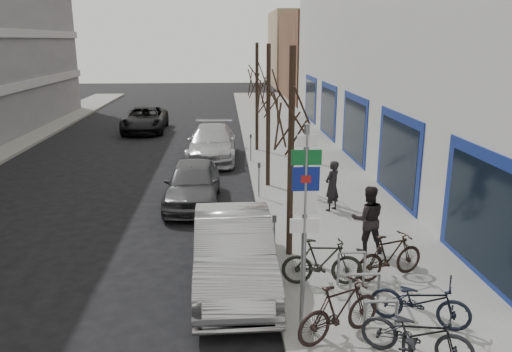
{
  "coord_description": "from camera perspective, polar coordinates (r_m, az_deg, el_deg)",
  "views": [
    {
      "loc": [
        0.95,
        -8.63,
        5.63
      ],
      "look_at": [
        1.79,
        4.6,
        2.0
      ],
      "focal_mm": 35.0,
      "sensor_mm": 36.0,
      "label": 1
    }
  ],
  "objects": [
    {
      "name": "ground",
      "position": [
        10.34,
        -8.74,
        -17.86
      ],
      "size": [
        120.0,
        120.0,
        0.0
      ],
      "primitive_type": "plane",
      "color": "black",
      "rests_on": "ground"
    },
    {
      "name": "sidewalk_east",
      "position": [
        19.76,
        6.85,
        -1.13
      ],
      "size": [
        5.0,
        70.0,
        0.15
      ],
      "primitive_type": "cube",
      "color": "slate",
      "rests_on": "ground"
    },
    {
      "name": "brick_building_far",
      "position": [
        50.12,
        10.54,
        13.2
      ],
      "size": [
        12.0,
        14.0,
        8.0
      ],
      "primitive_type": "cube",
      "color": "brown",
      "rests_on": "ground"
    },
    {
      "name": "tan_building_far",
      "position": [
        64.86,
        7.74,
        14.18
      ],
      "size": [
        13.0,
        12.0,
        9.0
      ],
      "primitive_type": "cube",
      "color": "#937A5B",
      "rests_on": "ground"
    },
    {
      "name": "highway_sign_pole",
      "position": [
        9.29,
        5.58,
        -4.72
      ],
      "size": [
        0.55,
        0.1,
        4.2
      ],
      "color": "gray",
      "rests_on": "ground"
    },
    {
      "name": "bike_rack",
      "position": [
        10.86,
        12.29,
        -12.31
      ],
      "size": [
        0.66,
        2.26,
        0.83
      ],
      "color": "gray",
      "rests_on": "sidewalk_east"
    },
    {
      "name": "tree_near",
      "position": [
        12.33,
        4.12,
        8.17
      ],
      "size": [
        1.8,
        1.8,
        5.5
      ],
      "color": "black",
      "rests_on": "ground"
    },
    {
      "name": "tree_mid",
      "position": [
        18.76,
        1.43,
        10.64
      ],
      "size": [
        1.8,
        1.8,
        5.5
      ],
      "color": "black",
      "rests_on": "ground"
    },
    {
      "name": "tree_far",
      "position": [
        25.23,
        0.11,
        11.85
      ],
      "size": [
        1.8,
        1.8,
        5.5
      ],
      "color": "black",
      "rests_on": "ground"
    },
    {
      "name": "meter_front",
      "position": [
        12.6,
        2.1,
        -6.66
      ],
      "size": [
        0.1,
        0.08,
        1.27
      ],
      "color": "gray",
      "rests_on": "sidewalk_east"
    },
    {
      "name": "meter_mid",
      "position": [
        17.8,
        0.35,
        -0.04
      ],
      "size": [
        0.1,
        0.08,
        1.27
      ],
      "color": "gray",
      "rests_on": "sidewalk_east"
    },
    {
      "name": "meter_back",
      "position": [
        23.14,
        -0.6,
        3.56
      ],
      "size": [
        0.1,
        0.08,
        1.27
      ],
      "color": "gray",
      "rests_on": "sidewalk_east"
    },
    {
      "name": "bike_near_right",
      "position": [
        9.81,
        9.54,
        -14.86
      ],
      "size": [
        1.98,
        1.36,
        1.17
      ],
      "primitive_type": "imported",
      "rotation": [
        0.0,
        0.0,
        2.03
      ],
      "color": "black",
      "rests_on": "sidewalk_east"
    },
    {
      "name": "bike_mid_curb",
      "position": [
        10.61,
        18.29,
        -12.98
      ],
      "size": [
        2.0,
        1.36,
        1.18
      ],
      "primitive_type": "imported",
      "rotation": [
        0.0,
        0.0,
        1.13
      ],
      "color": "black",
      "rests_on": "sidewalk_east"
    },
    {
      "name": "bike_mid_inner",
      "position": [
        11.69,
        7.57,
        -9.66
      ],
      "size": [
        1.93,
        0.73,
        1.14
      ],
      "primitive_type": "imported",
      "rotation": [
        0.0,
        0.0,
        1.48
      ],
      "color": "black",
      "rests_on": "sidewalk_east"
    },
    {
      "name": "bike_far_curb",
      "position": [
        9.56,
        17.94,
        -16.24
      ],
      "size": [
        1.99,
        1.46,
        1.19
      ],
      "primitive_type": "imported",
      "rotation": [
        0.0,
        0.0,
        1.06
      ],
      "color": "black",
      "rests_on": "sidewalk_east"
    },
    {
      "name": "bike_far_inner",
      "position": [
        12.31,
        15.06,
        -8.78
      ],
      "size": [
        1.94,
        1.15,
        1.13
      ],
      "primitive_type": "imported",
      "rotation": [
        0.0,
        0.0,
        1.92
      ],
      "color": "black",
      "rests_on": "sidewalk_east"
    },
    {
      "name": "parked_car_front",
      "position": [
        11.84,
        -2.59,
        -8.53
      ],
      "size": [
        1.91,
        5.17,
        1.69
      ],
      "primitive_type": "imported",
      "rotation": [
        0.0,
        0.0,
        0.02
      ],
      "color": "#9C9CA1",
      "rests_on": "ground"
    },
    {
      "name": "parked_car_mid",
      "position": [
        17.63,
        -7.25,
        -0.81
      ],
      "size": [
        1.94,
        4.58,
        1.54
      ],
      "primitive_type": "imported",
      "rotation": [
        0.0,
        0.0,
        -0.03
      ],
      "color": "#4C4C51",
      "rests_on": "ground"
    },
    {
      "name": "parked_car_back",
      "position": [
        24.25,
        -5.05,
        3.78
      ],
      "size": [
        2.42,
        5.63,
        1.61
      ],
      "primitive_type": "imported",
      "rotation": [
        0.0,
        0.0,
        -0.03
      ],
      "color": "#B3B2B8",
      "rests_on": "ground"
    },
    {
      "name": "lane_car",
      "position": [
        32.52,
        -12.56,
        6.35
      ],
      "size": [
        2.65,
        5.57,
        1.53
      ],
      "primitive_type": "imported",
      "rotation": [
        0.0,
        0.0,
        0.02
      ],
      "color": "black",
      "rests_on": "ground"
    },
    {
      "name": "pedestrian_near",
      "position": [
        16.56,
        8.69,
        -1.12
      ],
      "size": [
        0.73,
        0.71,
        1.69
      ],
      "primitive_type": "imported",
      "rotation": [
        0.0,
        0.0,
        3.86
      ],
      "color": "black",
      "rests_on": "sidewalk_east"
    },
    {
      "name": "pedestrian_far",
      "position": [
        13.52,
        12.67,
        -4.78
      ],
      "size": [
        0.71,
        0.5,
        1.84
      ],
      "primitive_type": "imported",
      "rotation": [
        0.0,
        0.0,
        3.08
      ],
      "color": "black",
      "rests_on": "sidewalk_east"
    }
  ]
}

